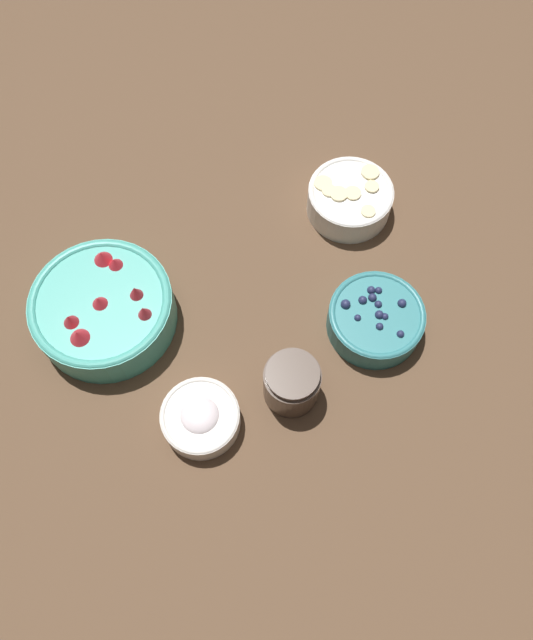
{
  "coord_description": "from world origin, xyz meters",
  "views": [
    {
      "loc": [
        0.13,
        0.42,
        0.92
      ],
      "look_at": [
        -0.02,
        0.05,
        0.04
      ],
      "focal_mm": 35.0,
      "sensor_mm": 36.0,
      "label": 1
    }
  ],
  "objects_px": {
    "bowl_bananas": "(350,198)",
    "bowl_blueberries": "(376,319)",
    "bowl_cream": "(201,418)",
    "jar_chocolate": "(292,384)",
    "bowl_strawberries": "(103,308)"
  },
  "relations": [
    {
      "from": "jar_chocolate",
      "to": "bowl_cream",
      "type": "bearing_deg",
      "value": -1.76
    },
    {
      "from": "bowl_cream",
      "to": "jar_chocolate",
      "type": "xyz_separation_m",
      "value": [
        -0.14,
        0.0,
        0.01
      ]
    },
    {
      "from": "bowl_blueberries",
      "to": "bowl_cream",
      "type": "height_order",
      "value": "bowl_blueberries"
    },
    {
      "from": "bowl_strawberries",
      "to": "bowl_bananas",
      "type": "relative_size",
      "value": 1.53
    },
    {
      "from": "bowl_cream",
      "to": "jar_chocolate",
      "type": "distance_m",
      "value": 0.14
    },
    {
      "from": "bowl_blueberries",
      "to": "bowl_cream",
      "type": "xyz_separation_m",
      "value": [
        0.31,
        0.05,
        -0.0
      ]
    },
    {
      "from": "bowl_bananas",
      "to": "bowl_cream",
      "type": "height_order",
      "value": "bowl_bananas"
    },
    {
      "from": "bowl_blueberries",
      "to": "jar_chocolate",
      "type": "height_order",
      "value": "jar_chocolate"
    },
    {
      "from": "bowl_bananas",
      "to": "bowl_blueberries",
      "type": "bearing_deg",
      "value": 75.6
    },
    {
      "from": "bowl_bananas",
      "to": "bowl_cream",
      "type": "distance_m",
      "value": 0.46
    },
    {
      "from": "bowl_blueberries",
      "to": "bowl_bananas",
      "type": "xyz_separation_m",
      "value": [
        -0.06,
        -0.22,
        0.0
      ]
    },
    {
      "from": "bowl_strawberries",
      "to": "jar_chocolate",
      "type": "xyz_separation_m",
      "value": [
        -0.23,
        0.22,
        -0.0
      ]
    },
    {
      "from": "bowl_strawberries",
      "to": "bowl_blueberries",
      "type": "height_order",
      "value": "bowl_strawberries"
    },
    {
      "from": "bowl_strawberries",
      "to": "bowl_cream",
      "type": "relative_size",
      "value": 1.9
    },
    {
      "from": "bowl_cream",
      "to": "jar_chocolate",
      "type": "bearing_deg",
      "value": 178.24
    }
  ]
}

